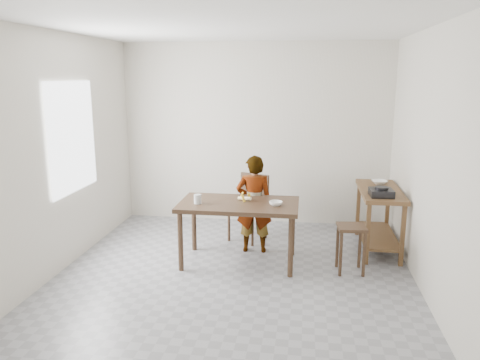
# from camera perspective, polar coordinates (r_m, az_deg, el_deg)

# --- Properties ---
(floor) EXTENTS (4.00, 4.00, 0.04)m
(floor) POSITION_cam_1_polar(r_m,az_deg,el_deg) (5.49, -0.59, -11.36)
(floor) COLOR gray
(floor) RESTS_ON ground
(ceiling) EXTENTS (4.00, 4.00, 0.04)m
(ceiling) POSITION_cam_1_polar(r_m,az_deg,el_deg) (5.05, -0.67, 18.39)
(ceiling) COLOR white
(ceiling) RESTS_ON wall_back
(wall_back) EXTENTS (4.00, 0.04, 2.70)m
(wall_back) POSITION_cam_1_polar(r_m,az_deg,el_deg) (7.08, 1.84, 5.61)
(wall_back) COLOR beige
(wall_back) RESTS_ON ground
(wall_front) EXTENTS (4.00, 0.04, 2.70)m
(wall_front) POSITION_cam_1_polar(r_m,az_deg,el_deg) (3.16, -6.16, -3.29)
(wall_front) COLOR beige
(wall_front) RESTS_ON ground
(wall_left) EXTENTS (0.04, 4.00, 2.70)m
(wall_left) POSITION_cam_1_polar(r_m,az_deg,el_deg) (5.75, -20.98, 3.16)
(wall_left) COLOR beige
(wall_left) RESTS_ON ground
(wall_right) EXTENTS (0.04, 4.00, 2.70)m
(wall_right) POSITION_cam_1_polar(r_m,az_deg,el_deg) (5.19, 22.00, 2.14)
(wall_right) COLOR beige
(wall_right) RESTS_ON ground
(window_pane) EXTENTS (0.02, 1.10, 1.30)m
(window_pane) POSITION_cam_1_polar(r_m,az_deg,el_deg) (5.88, -19.73, 4.92)
(window_pane) COLOR white
(window_pane) RESTS_ON wall_left
(dining_table) EXTENTS (1.40, 0.80, 0.75)m
(dining_table) POSITION_cam_1_polar(r_m,az_deg,el_deg) (5.63, -0.14, -6.45)
(dining_table) COLOR #3C281A
(dining_table) RESTS_ON floor
(prep_counter) EXTENTS (0.50, 1.20, 0.80)m
(prep_counter) POSITION_cam_1_polar(r_m,az_deg,el_deg) (6.31, 16.52, -4.62)
(prep_counter) COLOR brown
(prep_counter) RESTS_ON floor
(child) EXTENTS (0.48, 0.34, 1.25)m
(child) POSITION_cam_1_polar(r_m,az_deg,el_deg) (5.92, 1.72, -2.95)
(child) COLOR silver
(child) RESTS_ON floor
(dining_chair) EXTENTS (0.57, 0.57, 0.89)m
(dining_chair) POSITION_cam_1_polar(r_m,az_deg,el_deg) (6.38, 0.93, -3.46)
(dining_chair) COLOR #3C281A
(dining_chair) RESTS_ON floor
(stool) EXTENTS (0.34, 0.34, 0.55)m
(stool) POSITION_cam_1_polar(r_m,az_deg,el_deg) (5.54, 13.32, -8.17)
(stool) COLOR #3C281A
(stool) RESTS_ON floor
(glass_tumbler) EXTENTS (0.10, 0.10, 0.11)m
(glass_tumbler) POSITION_cam_1_polar(r_m,az_deg,el_deg) (5.48, -5.18, -2.33)
(glass_tumbler) COLOR silver
(glass_tumbler) RESTS_ON dining_table
(small_bowl) EXTENTS (0.16, 0.16, 0.05)m
(small_bowl) POSITION_cam_1_polar(r_m,az_deg,el_deg) (5.40, 4.38, -2.86)
(small_bowl) COLOR white
(small_bowl) RESTS_ON dining_table
(banana) EXTENTS (0.23, 0.19, 0.07)m
(banana) POSITION_cam_1_polar(r_m,az_deg,el_deg) (5.59, 0.56, -2.20)
(banana) COLOR gold
(banana) RESTS_ON dining_table
(serving_bowl) EXTENTS (0.24, 0.24, 0.05)m
(serving_bowl) POSITION_cam_1_polar(r_m,az_deg,el_deg) (6.50, 16.62, -0.25)
(serving_bowl) COLOR white
(serving_bowl) RESTS_ON prep_counter
(gas_burner) EXTENTS (0.28, 0.28, 0.09)m
(gas_burner) POSITION_cam_1_polar(r_m,az_deg,el_deg) (5.83, 16.84, -1.49)
(gas_burner) COLOR black
(gas_burner) RESTS_ON prep_counter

